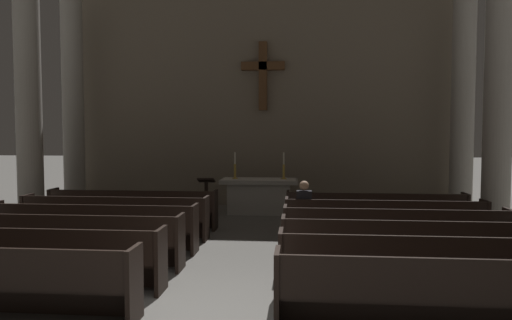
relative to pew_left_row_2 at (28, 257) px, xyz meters
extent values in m
cube|color=black|center=(2.03, -1.09, 0.00)|extent=(0.06, 0.50, 0.95)
cube|color=black|center=(0.00, 0.04, -0.05)|extent=(3.99, 0.40, 0.05)
cube|color=black|center=(0.00, -0.18, 0.22)|extent=(3.99, 0.05, 0.50)
cube|color=black|center=(0.00, 0.22, -0.28)|extent=(3.99, 0.04, 0.40)
cube|color=black|center=(2.03, 0.02, 0.00)|extent=(0.06, 0.50, 0.95)
cube|color=black|center=(0.00, 1.15, -0.05)|extent=(3.99, 0.40, 0.05)
cube|color=black|center=(0.00, 0.93, 0.22)|extent=(3.99, 0.05, 0.50)
cube|color=black|center=(0.00, 1.33, -0.28)|extent=(3.99, 0.04, 0.40)
cube|color=black|center=(2.03, 1.13, 0.00)|extent=(0.06, 0.50, 0.95)
cube|color=black|center=(0.00, 2.26, -0.05)|extent=(3.99, 0.40, 0.05)
cube|color=black|center=(0.00, 2.04, 0.22)|extent=(3.99, 0.05, 0.50)
cube|color=black|center=(0.00, 2.44, -0.28)|extent=(3.99, 0.04, 0.40)
cube|color=black|center=(2.03, 2.24, 0.00)|extent=(0.06, 0.50, 0.95)
cube|color=black|center=(0.00, 3.37, -0.05)|extent=(3.99, 0.40, 0.05)
cube|color=black|center=(0.00, 3.15, 0.22)|extent=(3.99, 0.05, 0.50)
cube|color=black|center=(0.00, 3.55, -0.28)|extent=(3.99, 0.04, 0.40)
cube|color=black|center=(2.03, 3.35, 0.00)|extent=(0.06, 0.50, 0.95)
cube|color=black|center=(-2.03, 3.35, 0.00)|extent=(0.06, 0.50, 0.95)
cube|color=black|center=(0.00, 4.48, -0.05)|extent=(3.99, 0.40, 0.05)
cube|color=black|center=(0.00, 4.26, 0.22)|extent=(3.99, 0.05, 0.50)
cube|color=black|center=(0.00, 4.66, -0.28)|extent=(3.99, 0.04, 0.40)
cube|color=black|center=(2.03, 4.46, 0.00)|extent=(0.06, 0.50, 0.95)
cube|color=black|center=(-2.03, 4.46, 0.00)|extent=(0.06, 0.50, 0.95)
cube|color=black|center=(5.79, -1.07, -0.05)|extent=(3.99, 0.40, 0.05)
cube|color=black|center=(5.79, -1.30, 0.22)|extent=(3.99, 0.05, 0.50)
cube|color=black|center=(5.79, -0.89, -0.28)|extent=(3.99, 0.04, 0.40)
cube|color=black|center=(3.77, -1.09, 0.00)|extent=(0.06, 0.50, 0.95)
cube|color=black|center=(5.79, 0.04, -0.05)|extent=(3.99, 0.40, 0.05)
cube|color=black|center=(5.79, -0.18, 0.22)|extent=(3.99, 0.05, 0.50)
cube|color=black|center=(5.79, 0.22, -0.28)|extent=(3.99, 0.04, 0.40)
cube|color=black|center=(3.77, 0.02, 0.00)|extent=(0.06, 0.50, 0.95)
cube|color=black|center=(5.79, 1.15, -0.05)|extent=(3.99, 0.40, 0.05)
cube|color=black|center=(5.79, 0.93, 0.22)|extent=(3.99, 0.05, 0.50)
cube|color=black|center=(5.79, 1.33, -0.28)|extent=(3.99, 0.04, 0.40)
cube|color=black|center=(3.77, 1.13, 0.00)|extent=(0.06, 0.50, 0.95)
cube|color=black|center=(5.79, 2.26, -0.05)|extent=(3.99, 0.40, 0.05)
cube|color=black|center=(5.79, 2.04, 0.22)|extent=(3.99, 0.05, 0.50)
cube|color=black|center=(5.79, 2.44, -0.28)|extent=(3.99, 0.04, 0.40)
cube|color=black|center=(3.77, 2.24, 0.00)|extent=(0.06, 0.50, 0.95)
cube|color=black|center=(7.82, 2.24, 0.00)|extent=(0.06, 0.50, 0.95)
cube|color=black|center=(5.79, 3.37, -0.05)|extent=(3.99, 0.40, 0.05)
cube|color=black|center=(5.79, 3.15, 0.22)|extent=(3.99, 0.05, 0.50)
cube|color=black|center=(5.79, 3.55, -0.28)|extent=(3.99, 0.04, 0.40)
cube|color=black|center=(3.77, 3.35, 0.00)|extent=(0.06, 0.50, 0.95)
cube|color=black|center=(7.82, 3.35, 0.00)|extent=(0.06, 0.50, 0.95)
cube|color=black|center=(5.79, 4.48, -0.05)|extent=(3.99, 0.40, 0.05)
cube|color=black|center=(5.79, 4.26, 0.22)|extent=(3.99, 0.05, 0.50)
cube|color=black|center=(5.79, 4.66, -0.28)|extent=(3.99, 0.04, 0.40)
cube|color=black|center=(3.77, 4.46, 0.00)|extent=(0.06, 0.50, 0.95)
cube|color=black|center=(7.82, 4.46, 0.00)|extent=(0.06, 0.50, 0.95)
cube|color=#ADA89E|center=(-2.84, 4.86, -0.38)|extent=(0.89, 0.89, 0.20)
cylinder|color=#ADA89E|center=(-2.84, 4.86, 2.77)|extent=(0.63, 0.63, 6.50)
cube|color=#ADA89E|center=(8.63, 4.86, -0.38)|extent=(0.89, 0.89, 0.20)
cylinder|color=#ADA89E|center=(8.63, 4.86, 2.77)|extent=(0.63, 0.63, 6.50)
cube|color=#ADA89E|center=(-2.84, 7.23, -0.38)|extent=(0.89, 0.89, 0.20)
cylinder|color=#ADA89E|center=(-2.84, 7.23, 2.77)|extent=(0.63, 0.63, 6.50)
cube|color=#ADA89E|center=(8.63, 7.23, -0.38)|extent=(0.89, 0.89, 0.20)
cylinder|color=#ADA89E|center=(8.63, 7.23, 2.77)|extent=(0.63, 0.63, 6.50)
cube|color=#A8A399|center=(2.90, 6.76, -0.04)|extent=(1.76, 0.72, 0.88)
cube|color=#A8A399|center=(2.90, 6.76, 0.46)|extent=(2.20, 0.90, 0.12)
cube|color=silver|center=(2.90, 6.76, 0.53)|extent=(2.09, 0.86, 0.01)
cylinder|color=#B79338|center=(2.20, 6.76, 0.54)|extent=(0.16, 0.16, 0.02)
cylinder|color=#B79338|center=(2.20, 6.76, 0.74)|extent=(0.07, 0.07, 0.42)
cylinder|color=silver|center=(2.20, 6.76, 1.12)|extent=(0.04, 0.04, 0.34)
cylinder|color=#B79338|center=(3.60, 6.76, 0.54)|extent=(0.16, 0.16, 0.02)
cylinder|color=#B79338|center=(3.60, 6.76, 0.74)|extent=(0.07, 0.07, 0.42)
cylinder|color=silver|center=(3.60, 6.76, 1.12)|extent=(0.04, 0.04, 0.34)
cube|color=gray|center=(2.90, 8.42, 3.24)|extent=(12.48, 0.25, 7.43)
cube|color=brown|center=(2.90, 8.17, 3.61)|extent=(0.25, 0.25, 2.11)
cube|color=brown|center=(2.90, 8.17, 3.93)|extent=(1.35, 0.25, 0.25)
cylinder|color=black|center=(1.60, 5.56, -0.46)|extent=(0.36, 0.36, 0.04)
cylinder|color=black|center=(1.60, 5.56, 0.05)|extent=(0.10, 0.10, 1.05)
cube|color=black|center=(1.60, 5.56, 0.60)|extent=(0.44, 0.31, 0.15)
cube|color=#26262B|center=(4.13, 3.55, -0.25)|extent=(0.24, 0.14, 0.45)
cube|color=#26262B|center=(4.13, 3.42, 0.03)|extent=(0.28, 0.36, 0.12)
cube|color=black|center=(4.13, 3.29, 0.36)|extent=(0.32, 0.20, 0.54)
sphere|color=tan|center=(4.13, 3.29, 0.74)|extent=(0.20, 0.20, 0.20)
camera|label=1|loc=(4.00, -6.53, 1.85)|focal=32.86mm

